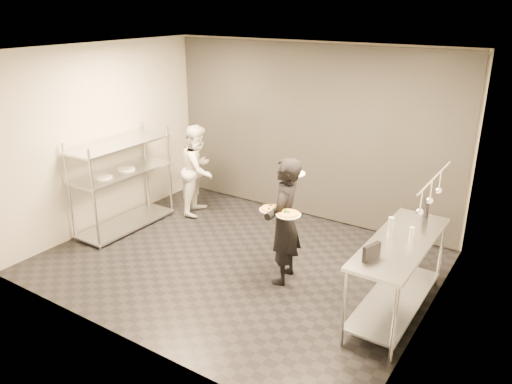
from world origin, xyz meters
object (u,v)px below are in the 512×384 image
Objects in this scene: pos_monitor at (372,252)px; bottle_clear at (412,235)px; salad_plate at (293,172)px; bottle_dark at (426,207)px; pizza_plate_near at (271,209)px; bottle_green at (391,227)px; prep_counter at (398,265)px; pizza_plate_far at (288,214)px; pass_rack at (122,181)px; waiter at (284,221)px; chef at (198,170)px.

pos_monitor is 1.27× the size of bottle_clear.
salad_plate is at bearing 171.07° from bottle_clear.
bottle_dark is (1.53, 0.54, -0.31)m from salad_plate.
bottle_green is at bearing 9.50° from pizza_plate_near.
salad_plate reaches higher than pizza_plate_near.
prep_counter is 1.35m from pizza_plate_far.
pass_rack reaches higher than bottle_clear.
pass_rack is 8.78× the size of bottle_clear.
waiter reaches higher than prep_counter.
pass_rack is at bearing -103.07° from waiter.
pos_monitor is at bearing -132.21° from chef.
pos_monitor is (1.38, -0.84, -0.35)m from salad_plate.
chef reaches higher than bottle_green.
chef is at bearing 163.45° from bottle_green.
waiter is 1.43m from pos_monitor.
bottle_dark is (3.77, -0.30, 0.29)m from chef.
prep_counter is 1.11× the size of waiter.
pizza_plate_far is at bearing -4.54° from pass_rack.
bottle_clear is 0.76× the size of bottle_dark.
waiter is 5.69× the size of pizza_plate_near.
pos_monitor is at bearing -88.40° from bottle_green.
chef is 5.25× the size of pizza_plate_near.
bottle_dark is at bearing 19.38° from salad_plate.
salad_plate is 1.70× the size of bottle_clear.
chef is 3.99m from bottle_clear.
pass_rack is 0.99× the size of waiter.
bottle_green is (1.39, 0.23, 0.02)m from pizza_plate_near.
pizza_plate_near is at bearing -172.52° from prep_counter.
pizza_plate_near is at bearing -177.02° from pos_monitor.
prep_counter is 1.68m from salad_plate.
salad_plate is (-1.50, 0.26, 0.73)m from prep_counter.
bottle_clear is (0.24, -0.02, -0.02)m from bottle_green.
pizza_plate_near is 0.97× the size of pizza_plate_far.
pos_monitor is 0.97× the size of bottle_dark.
pass_rack is 6.90× the size of pos_monitor.
pos_monitor is at bearing -7.78° from pass_rack.
salad_plate is (2.83, 0.26, 0.58)m from pass_rack.
pizza_plate_far is (-1.26, -0.25, 0.40)m from prep_counter.
salad_plate is at bearing 86.65° from pizza_plate_near.
pos_monitor is at bearing -110.73° from bottle_clear.
pos_monitor reaches higher than pizza_plate_far.
pass_rack is 2.82m from pizza_plate_near.
chef is at bearing 163.57° from prep_counter.
prep_counter is 6.12× the size of pizza_plate_far.
bottle_dark is at bearing 77.31° from bottle_green.
bottle_clear reaches higher than pizza_plate_near.
chef is 3.76m from bottle_green.
pass_rack is 1.07× the size of chef.
pos_monitor reaches higher than prep_counter.
salad_plate is 1.66m from bottle_dark.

